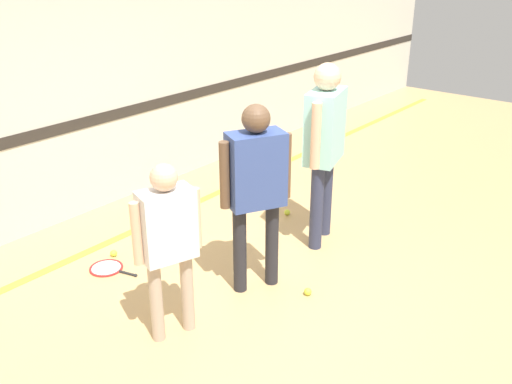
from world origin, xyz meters
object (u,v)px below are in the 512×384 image
at_px(person_instructor, 256,179).
at_px(tennis_ball_by_spare_racket, 114,253).
at_px(tennis_ball_near_instructor, 308,292).
at_px(person_student_left, 168,234).
at_px(tennis_ball_stray_left, 287,212).
at_px(racket_spare_on_floor, 107,268).
at_px(person_student_right, 325,136).

relative_size(person_instructor, tennis_ball_by_spare_racket, 24.90).
height_order(tennis_ball_near_instructor, tennis_ball_by_spare_racket, same).
height_order(person_student_left, tennis_ball_stray_left, person_student_left).
xyz_separation_m(racket_spare_on_floor, tennis_ball_stray_left, (1.99, -0.60, 0.02)).
relative_size(racket_spare_on_floor, tennis_ball_by_spare_racket, 7.95).
bearing_deg(tennis_ball_near_instructor, person_student_right, 27.90).
distance_m(person_student_right, tennis_ball_by_spare_racket, 2.32).
distance_m(person_instructor, racket_spare_on_floor, 1.73).
relative_size(person_instructor, person_student_left, 1.17).
bearing_deg(racket_spare_on_floor, tennis_ball_near_instructor, 10.70).
distance_m(person_student_left, tennis_ball_by_spare_racket, 1.63).
bearing_deg(tennis_ball_near_instructor, person_student_left, 155.16).
bearing_deg(tennis_ball_stray_left, person_student_left, -165.66).
bearing_deg(tennis_ball_near_instructor, racket_spare_on_floor, 116.28).
height_order(racket_spare_on_floor, tennis_ball_stray_left, tennis_ball_stray_left).
xyz_separation_m(person_instructor, person_student_left, (-0.92, 0.07, -0.15)).
distance_m(tennis_ball_by_spare_racket, tennis_ball_stray_left, 1.96).
xyz_separation_m(person_student_left, racket_spare_on_floor, (0.26, 1.18, -0.86)).
xyz_separation_m(person_student_left, person_student_right, (1.99, -0.03, 0.25)).
bearing_deg(person_student_left, racket_spare_on_floor, 96.05).
xyz_separation_m(person_student_right, racket_spare_on_floor, (-1.74, 1.20, -1.10)).
height_order(person_student_left, tennis_ball_by_spare_racket, person_student_left).
bearing_deg(tennis_ball_by_spare_racket, person_student_left, -108.56).
distance_m(tennis_ball_near_instructor, tennis_ball_by_spare_racket, 1.94).
bearing_deg(person_student_right, person_student_left, -17.67).
relative_size(tennis_ball_near_instructor, tennis_ball_stray_left, 1.00).
height_order(racket_spare_on_floor, tennis_ball_near_instructor, tennis_ball_near_instructor).
bearing_deg(racket_spare_on_floor, person_student_right, 39.66).
xyz_separation_m(person_instructor, tennis_ball_near_instructor, (0.17, -0.44, -0.98)).
bearing_deg(racket_spare_on_floor, person_student_left, -27.91).
relative_size(person_student_left, racket_spare_on_floor, 2.67).
height_order(person_student_right, tennis_ball_near_instructor, person_student_right).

